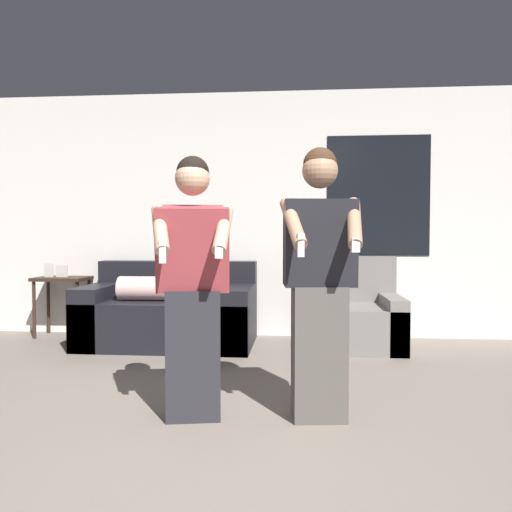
% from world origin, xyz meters
% --- Properties ---
extents(ground_plane, '(14.00, 14.00, 0.00)m').
position_xyz_m(ground_plane, '(0.00, 0.00, 0.00)').
color(ground_plane, slate).
extents(wall_back, '(6.49, 0.07, 2.70)m').
position_xyz_m(wall_back, '(0.02, 3.27, 1.35)').
color(wall_back, silver).
rests_on(wall_back, ground_plane).
extents(couch, '(1.72, 0.98, 0.84)m').
position_xyz_m(couch, '(-0.94, 2.73, 0.31)').
color(couch, black).
rests_on(couch, ground_plane).
extents(armchair, '(0.84, 0.87, 0.90)m').
position_xyz_m(armchair, '(0.97, 2.78, 0.29)').
color(armchair, slate).
rests_on(armchair, ground_plane).
extents(side_table, '(0.56, 0.39, 0.81)m').
position_xyz_m(side_table, '(-2.24, 3.01, 0.55)').
color(side_table, '#332319').
rests_on(side_table, ground_plane).
extents(person_left, '(0.49, 0.54, 1.60)m').
position_xyz_m(person_left, '(-0.26, 0.69, 0.80)').
color(person_left, '#28282D').
rests_on(person_left, ground_plane).
extents(person_right, '(0.49, 0.49, 1.65)m').
position_xyz_m(person_right, '(0.50, 0.74, 0.83)').
color(person_right, '#56514C').
rests_on(person_right, ground_plane).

